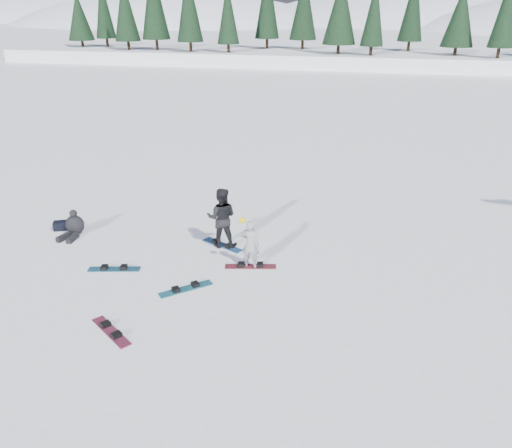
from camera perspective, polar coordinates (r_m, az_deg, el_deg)
The scene contains 11 objects.
ground at distance 13.44m, azimuth 0.64°, elevation -7.98°, with size 420.00×420.00×0.00m, color white.
alpine_backdrop at distance 201.92m, azimuth 9.40°, elevation 17.71°, with size 412.50×227.00×53.20m.
snowboarder_woman at distance 14.37m, azimuth -0.66°, elevation -2.29°, with size 0.57×0.40×1.62m.
snowboarder_man at distance 15.60m, azimuth -3.96°, elevation 0.73°, with size 0.94×0.74×1.94m, color black.
seated_rider at distance 17.64m, azimuth -20.08°, elevation -0.16°, with size 0.67×1.06×0.87m.
gear_bag at distance 18.28m, azimuth -21.43°, elevation -0.17°, with size 0.45×0.30×0.30m, color black.
snowboard_woman at distance 14.71m, azimuth -0.63°, elevation -4.88°, with size 1.50×0.28×0.03m, color maroon.
snowboard_man at distance 16.00m, azimuth -3.86°, elevation -2.42°, with size 1.50×0.28×0.03m, color #1C559D.
snowboard_loose_a at distance 13.76m, azimuth -8.03°, elevation -7.35°, with size 1.50×0.28×0.03m, color teal.
snowboard_loose_c at distance 15.15m, azimuth -15.89°, elevation -4.99°, with size 1.50×0.28×0.03m, color #155978.
snowboard_loose_b at distance 12.51m, azimuth -16.22°, elevation -11.73°, with size 1.50×0.28×0.03m, color maroon.
Camera 1 is at (2.43, -11.14, 7.12)m, focal length 35.00 mm.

